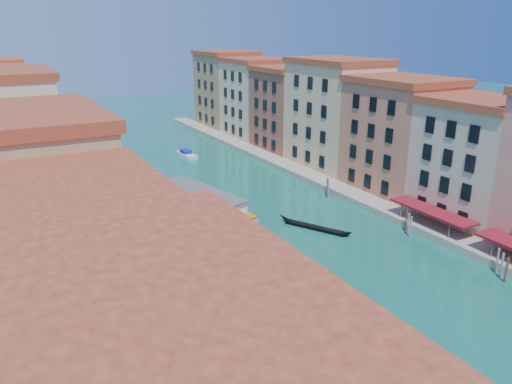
% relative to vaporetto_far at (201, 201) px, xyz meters
% --- Properties ---
extents(left_bank_palazzos, '(12.80, 128.40, 21.00)m').
position_rel_vaporetto_far_xyz_m(left_bank_palazzos, '(-24.45, 2.74, 8.30)').
color(left_bank_palazzos, beige).
rests_on(left_bank_palazzos, ground).
extents(right_bank_palazzos, '(12.80, 128.40, 21.00)m').
position_rel_vaporetto_far_xyz_m(right_bank_palazzos, '(31.55, 3.06, 8.34)').
color(right_bank_palazzos, '#A94743').
rests_on(right_bank_palazzos, ground).
extents(quay, '(4.00, 140.00, 1.00)m').
position_rel_vaporetto_far_xyz_m(quay, '(23.55, 3.06, -0.91)').
color(quay, '#9E957F').
rests_on(quay, ground).
extents(mooring_poles_right, '(1.44, 54.24, 3.20)m').
position_rel_vaporetto_far_xyz_m(mooring_poles_right, '(20.65, -33.14, -0.11)').
color(mooring_poles_right, brown).
rests_on(mooring_poles_right, ground).
extents(vaporetto_far, '(9.05, 21.58, 3.13)m').
position_rel_vaporetto_far_xyz_m(vaporetto_far, '(0.00, 0.00, 0.00)').
color(vaporetto_far, silver).
rests_on(vaporetto_far, ground).
extents(gondola_fore, '(1.54, 11.92, 2.38)m').
position_rel_vaporetto_far_xyz_m(gondola_fore, '(2.22, -38.08, -1.01)').
color(gondola_fore, black).
rests_on(gondola_fore, ground).
extents(gondola_far, '(6.22, 10.56, 1.63)m').
position_rel_vaporetto_far_xyz_m(gondola_far, '(10.51, -14.54, -1.08)').
color(gondola_far, black).
rests_on(gondola_far, ground).
extents(motorboat_mid, '(6.06, 7.88, 1.60)m').
position_rel_vaporetto_far_xyz_m(motorboat_mid, '(-0.44, -14.71, -0.79)').
color(motorboat_mid, silver).
rests_on(motorboat_mid, ground).
extents(motorboat_far, '(2.36, 6.88, 1.41)m').
position_rel_vaporetto_far_xyz_m(motorboat_far, '(9.86, 31.86, -0.86)').
color(motorboat_far, silver).
rests_on(motorboat_far, ground).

